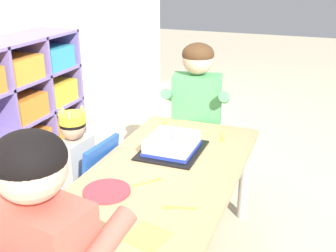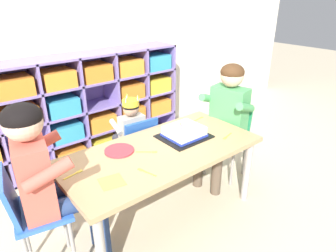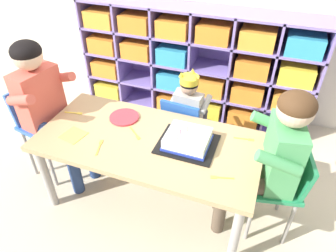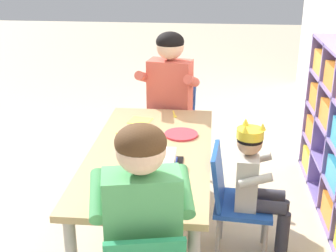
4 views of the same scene
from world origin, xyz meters
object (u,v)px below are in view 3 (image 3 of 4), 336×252
classroom_chair_adult_side (42,120)px  fork_at_table_front_edge (99,146)px  fork_by_napkin (135,134)px  classroom_chair_blue (184,127)px  fork_beside_plate_stack (221,178)px  activity_table (148,148)px  fork_near_child_seat (75,113)px  guest_at_table_side (271,152)px  birthday_cake_on_tray (188,140)px  child_with_crown (190,106)px  paper_plate_stack (124,117)px  classroom_chair_guest_side (282,182)px  fork_near_cake_tray (245,139)px  adult_helper_seated (46,100)px

classroom_chair_adult_side → fork_at_table_front_edge: 0.66m
fork_by_napkin → classroom_chair_adult_side: bearing=38.8°
classroom_chair_blue → classroom_chair_adult_side: size_ratio=0.87×
classroom_chair_blue → classroom_chair_adult_side: 1.05m
fork_at_table_front_edge → fork_beside_plate_stack: 0.75m
activity_table → fork_near_child_seat: fork_near_child_seat is taller
guest_at_table_side → fork_at_table_front_edge: (-0.98, -0.23, -0.07)m
birthday_cake_on_tray → fork_near_child_seat: 0.84m
activity_table → classroom_chair_adult_side: classroom_chair_adult_side is taller
fork_at_table_front_edge → birthday_cake_on_tray: bearing=96.3°
child_with_crown → fork_at_table_front_edge: child_with_crown is taller
guest_at_table_side → fork_near_child_seat: bearing=-102.7°
birthday_cake_on_tray → fork_by_napkin: (-0.34, -0.02, -0.03)m
paper_plate_stack → birthday_cake_on_tray: bearing=-13.2°
activity_table → classroom_chair_guest_side: classroom_chair_guest_side is taller
classroom_chair_blue → fork_near_child_seat: (-0.69, -0.38, 0.21)m
classroom_chair_guest_side → paper_plate_stack: size_ratio=3.22×
classroom_chair_blue → fork_near_cake_tray: 0.58m
classroom_chair_blue → classroom_chair_guest_side: classroom_chair_guest_side is taller
paper_plate_stack → activity_table: bearing=-32.7°
guest_at_table_side → fork_near_child_seat: 1.33m
child_with_crown → guest_at_table_side: size_ratio=0.77×
fork_at_table_front_edge → activity_table: bearing=107.0°
activity_table → birthday_cake_on_tray: (0.25, 0.04, 0.10)m
activity_table → fork_by_napkin: 0.12m
classroom_chair_guest_side → classroom_chair_blue: bearing=-128.9°
fork_near_child_seat → fork_at_table_front_edge: (0.34, -0.25, 0.00)m
guest_at_table_side → classroom_chair_guest_side: bearing=90.0°
child_with_crown → fork_at_table_front_edge: (-0.35, -0.74, 0.08)m
child_with_crown → fork_near_cake_tray: (0.47, -0.36, 0.08)m
fork_near_child_seat → fork_at_table_front_edge: same height
birthday_cake_on_tray → fork_by_napkin: birthday_cake_on_tray is taller
classroom_chair_guest_side → fork_by_napkin: bearing=-97.9°
classroom_chair_guest_side → fork_beside_plate_stack: size_ratio=5.05×
adult_helper_seated → fork_near_cake_tray: bearing=-70.9°
activity_table → classroom_chair_blue: bearing=78.5°
classroom_chair_adult_side → birthday_cake_on_tray: (1.11, -0.00, 0.14)m
fork_by_napkin → fork_near_cake_tray: bearing=-123.4°
fork_at_table_front_edge → guest_at_table_side: bearing=86.9°
child_with_crown → guest_at_table_side: guest_at_table_side is taller
fork_near_cake_tray → fork_near_child_seat: bearing=-2.0°
adult_helper_seated → fork_at_table_front_edge: (0.51, -0.19, -0.11)m
classroom_chair_guest_side → fork_beside_plate_stack: (-0.34, -0.24, 0.16)m
fork_by_napkin → fork_beside_plate_stack: bearing=-156.5°
activity_table → fork_near_child_seat: 0.60m
paper_plate_stack → fork_by_napkin: paper_plate_stack is taller
classroom_chair_adult_side → adult_helper_seated: 0.24m
guest_at_table_side → fork_by_napkin: (-0.83, -0.04, -0.07)m
fork_by_napkin → activity_table: bearing=-152.4°
fork_near_child_seat → fork_near_cake_tray: 1.17m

